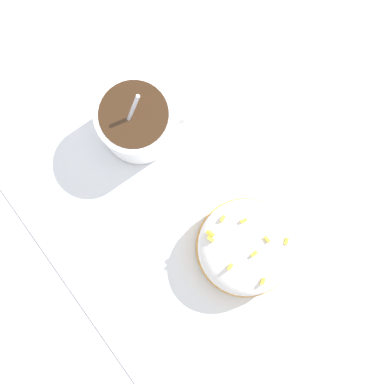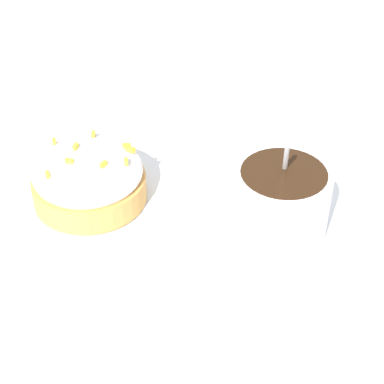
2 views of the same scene
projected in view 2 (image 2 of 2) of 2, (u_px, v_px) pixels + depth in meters
name	position (u px, v px, depth m)	size (l,w,h in m)	color
ground_plane	(183.00, 217.00, 0.57)	(3.00, 3.00, 0.00)	#B2B2B7
paper_napkin	(183.00, 216.00, 0.57)	(0.36, 0.37, 0.00)	white
coffee_cup	(280.00, 199.00, 0.53)	(0.08, 0.10, 0.10)	white
frosted_pastry	(89.00, 176.00, 0.57)	(0.10, 0.10, 0.06)	#D19347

